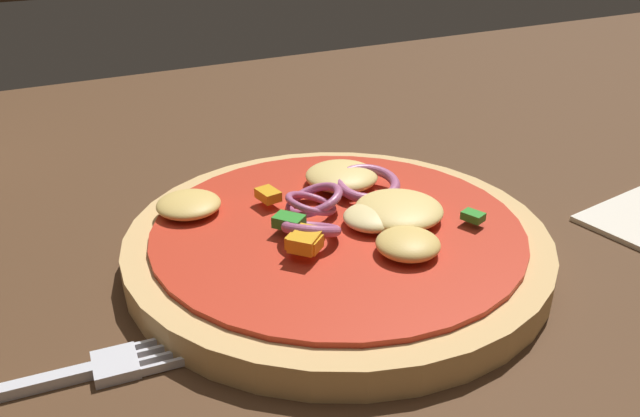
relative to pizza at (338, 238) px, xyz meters
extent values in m
cube|color=#4C301C|center=(0.04, -0.01, -0.02)|extent=(1.42, 0.83, 0.03)
cylinder|color=tan|center=(0.00, 0.00, 0.00)|extent=(0.22, 0.22, 0.02)
cylinder|color=red|center=(0.00, 0.00, 0.01)|extent=(0.19, 0.19, 0.00)
ellipsoid|color=#EFCC72|center=(0.03, -0.01, 0.01)|extent=(0.05, 0.05, 0.01)
ellipsoid|color=#F4DB8E|center=(0.02, -0.01, 0.01)|extent=(0.03, 0.03, 0.01)
ellipsoid|color=#E5BC60|center=(-0.06, 0.05, 0.01)|extent=(0.03, 0.03, 0.01)
ellipsoid|color=#EFCC72|center=(0.03, 0.04, 0.01)|extent=(0.04, 0.04, 0.01)
ellipsoid|color=#E5BC60|center=(0.02, -0.04, 0.01)|extent=(0.03, 0.03, 0.01)
torus|color=#B25984|center=(0.00, 0.02, 0.01)|extent=(0.04, 0.04, 0.01)
torus|color=#B25984|center=(0.03, 0.03, 0.01)|extent=(0.04, 0.04, 0.01)
torus|color=#B25984|center=(-0.01, 0.02, 0.01)|extent=(0.03, 0.03, 0.01)
torus|color=#B25984|center=(-0.02, -0.01, 0.01)|extent=(0.04, 0.04, 0.02)
cube|color=orange|center=(-0.03, -0.02, 0.02)|extent=(0.02, 0.02, 0.01)
cube|color=#2D8C28|center=(-0.03, 0.00, 0.02)|extent=(0.02, 0.02, 0.01)
cube|color=orange|center=(-0.02, 0.04, 0.01)|extent=(0.01, 0.01, 0.01)
cube|color=orange|center=(-0.03, -0.02, 0.02)|extent=(0.02, 0.02, 0.01)
cube|color=#2D8C28|center=(0.06, -0.03, 0.01)|extent=(0.01, 0.01, 0.00)
cube|color=silver|center=(-0.12, -0.04, -0.01)|extent=(0.02, 0.02, 0.00)
cube|color=silver|center=(-0.10, -0.05, -0.01)|extent=(0.04, 0.00, 0.00)
cube|color=silver|center=(-0.10, -0.04, -0.01)|extent=(0.04, 0.00, 0.00)
cube|color=silver|center=(-0.10, -0.04, -0.01)|extent=(0.04, 0.00, 0.00)
cube|color=silver|center=(-0.10, -0.03, -0.01)|extent=(0.04, 0.00, 0.00)
camera|label=1|loc=(-0.15, -0.27, 0.17)|focal=37.46mm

